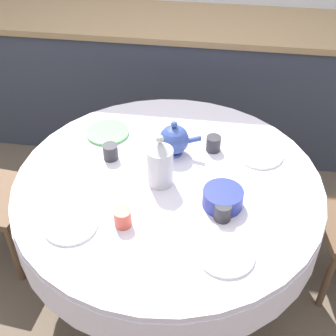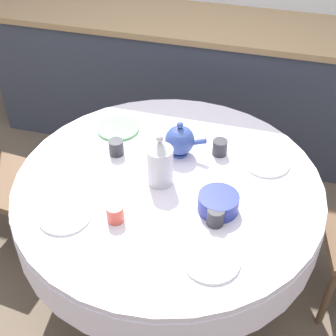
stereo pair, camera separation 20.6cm
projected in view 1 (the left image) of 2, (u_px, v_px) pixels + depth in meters
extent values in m
plane|color=brown|center=(168.00, 281.00, 2.60)|extent=(12.00, 12.00, 0.00)
cube|color=#383D4C|center=(195.00, 85.00, 3.35)|extent=(3.20, 0.60, 0.89)
cube|color=#A37F56|center=(197.00, 23.00, 3.06)|extent=(3.24, 0.64, 0.04)
cylinder|color=brown|center=(168.00, 279.00, 2.58)|extent=(0.44, 0.44, 0.04)
cylinder|color=brown|center=(168.00, 247.00, 2.41)|extent=(0.11, 0.11, 0.49)
cylinder|color=silver|center=(168.00, 200.00, 2.19)|extent=(1.41, 1.41, 0.18)
cylinder|color=silver|center=(168.00, 184.00, 2.13)|extent=(1.40, 1.40, 0.03)
cylinder|color=brown|center=(327.00, 281.00, 2.35)|extent=(0.04, 0.04, 0.40)
cylinder|color=brown|center=(308.00, 229.00, 2.62)|extent=(0.04, 0.04, 0.40)
cylinder|color=brown|center=(44.00, 209.00, 2.74)|extent=(0.04, 0.04, 0.40)
cylinder|color=brown|center=(15.00, 255.00, 2.48)|extent=(0.04, 0.04, 0.40)
cylinder|color=white|center=(71.00, 225.00, 1.90)|extent=(0.22, 0.22, 0.01)
cylinder|color=#CC4C3D|center=(123.00, 218.00, 1.89)|extent=(0.07, 0.07, 0.08)
cylinder|color=white|center=(226.00, 255.00, 1.78)|extent=(0.22, 0.22, 0.01)
cylinder|color=#28282D|center=(223.00, 212.00, 1.92)|extent=(0.07, 0.07, 0.08)
cylinder|color=#5BA85B|center=(108.00, 132.00, 2.39)|extent=(0.22, 0.22, 0.01)
cylinder|color=#28282D|center=(110.00, 152.00, 2.22)|extent=(0.07, 0.07, 0.08)
cylinder|color=white|center=(260.00, 154.00, 2.26)|extent=(0.22, 0.22, 0.01)
cylinder|color=#28282D|center=(213.00, 144.00, 2.27)|extent=(0.07, 0.07, 0.08)
cylinder|color=#B2B2B7|center=(160.00, 167.00, 2.05)|extent=(0.12, 0.12, 0.18)
cone|color=#B2B2B7|center=(160.00, 146.00, 1.98)|extent=(0.10, 0.10, 0.04)
sphere|color=#B2B2B7|center=(160.00, 139.00, 1.96)|extent=(0.03, 0.03, 0.03)
cylinder|color=#33478E|center=(175.00, 152.00, 2.27)|extent=(0.08, 0.08, 0.01)
sphere|color=#33478E|center=(175.00, 140.00, 2.22)|extent=(0.14, 0.14, 0.14)
cylinder|color=#33478E|center=(193.00, 140.00, 2.21)|extent=(0.08, 0.03, 0.05)
sphere|color=#33478E|center=(175.00, 124.00, 2.16)|extent=(0.03, 0.03, 0.03)
cylinder|color=navy|center=(223.00, 198.00, 1.98)|extent=(0.17, 0.17, 0.08)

